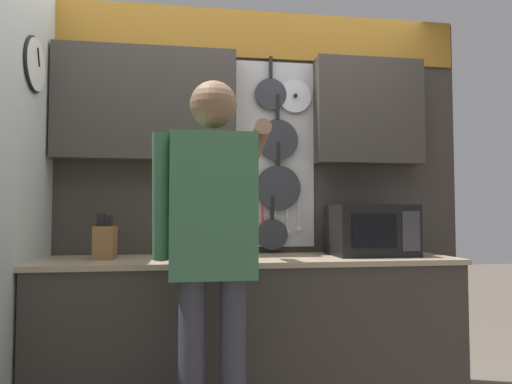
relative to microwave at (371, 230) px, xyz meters
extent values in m
cube|color=#38332D|center=(-0.75, -0.01, -0.62)|extent=(2.36, 0.59, 0.86)
cube|color=tan|center=(-0.75, -0.01, -0.17)|extent=(2.39, 0.62, 0.03)
cube|color=#38332D|center=(-0.75, 0.30, 0.20)|extent=(2.96, 0.04, 2.50)
cube|color=#99661E|center=(-0.75, 0.27, 1.29)|extent=(2.92, 0.02, 0.32)
cube|color=#38332D|center=(-1.37, 0.20, 0.78)|extent=(1.11, 0.16, 0.70)
cube|color=#38332D|center=(0.08, 0.20, 0.78)|extent=(0.72, 0.16, 0.70)
cube|color=#B2B2B2|center=(-0.55, 0.27, 0.50)|extent=(0.54, 0.01, 1.23)
cylinder|color=#2D2D33|center=(-0.58, 0.25, 0.89)|extent=(0.21, 0.02, 0.21)
cube|color=black|center=(-0.58, 0.24, 1.07)|extent=(0.02, 0.02, 0.15)
cylinder|color=#2D2D33|center=(-0.53, 0.25, 0.59)|extent=(0.27, 0.02, 0.27)
cube|color=black|center=(-0.53, 0.24, 0.80)|extent=(0.02, 0.02, 0.17)
cylinder|color=#2D2D33|center=(-0.53, 0.25, 0.27)|extent=(0.30, 0.02, 0.30)
cube|color=black|center=(-0.53, 0.24, 0.49)|extent=(0.02, 0.02, 0.15)
cylinder|color=#2D2D33|center=(-0.57, 0.25, -0.03)|extent=(0.20, 0.02, 0.20)
cube|color=black|center=(-0.57, 0.24, 0.14)|extent=(0.02, 0.02, 0.15)
cylinder|color=silver|center=(-0.42, 0.25, 0.88)|extent=(0.22, 0.01, 0.22)
sphere|color=black|center=(-0.42, 0.23, 0.88)|extent=(0.03, 0.03, 0.03)
cylinder|color=black|center=(-0.71, 0.25, 0.14)|extent=(0.01, 0.01, 0.19)
ellipsoid|color=black|center=(-0.71, 0.25, 0.03)|extent=(0.05, 0.01, 0.04)
cylinder|color=red|center=(-0.63, 0.25, 0.14)|extent=(0.01, 0.01, 0.20)
ellipsoid|color=red|center=(-0.63, 0.25, 0.02)|extent=(0.04, 0.01, 0.04)
cylinder|color=silver|center=(-0.55, 0.25, 0.13)|extent=(0.01, 0.01, 0.20)
ellipsoid|color=silver|center=(-0.55, 0.25, 0.02)|extent=(0.05, 0.01, 0.05)
cylinder|color=silver|center=(-0.47, 0.25, 0.12)|extent=(0.01, 0.01, 0.24)
ellipsoid|color=silver|center=(-0.47, 0.25, -0.01)|extent=(0.04, 0.01, 0.04)
cylinder|color=silver|center=(-0.39, 0.25, 0.12)|extent=(0.01, 0.01, 0.22)
ellipsoid|color=silver|center=(-0.39, 0.25, 0.00)|extent=(0.04, 0.01, 0.04)
cube|color=silver|center=(-1.96, -0.42, 0.20)|extent=(0.04, 1.60, 2.50)
cylinder|color=white|center=(-1.93, -0.12, 0.90)|extent=(0.02, 0.28, 0.28)
torus|color=black|center=(-1.93, -0.12, 0.90)|extent=(0.02, 0.30, 0.30)
cube|color=black|center=(-1.92, -0.10, 0.95)|extent=(0.01, 0.04, 0.10)
cube|color=black|center=(0.00, 0.00, 0.00)|extent=(0.49, 0.36, 0.31)
cube|color=black|center=(-0.05, -0.18, 0.00)|extent=(0.27, 0.01, 0.19)
cube|color=#333338|center=(0.17, -0.18, 0.00)|extent=(0.11, 0.01, 0.23)
cube|color=brown|center=(-1.57, 0.00, -0.06)|extent=(0.11, 0.15, 0.19)
cylinder|color=black|center=(-1.61, -0.03, 0.07)|extent=(0.02, 0.04, 0.08)
cylinder|color=black|center=(-1.60, -0.03, 0.07)|extent=(0.02, 0.03, 0.07)
cylinder|color=black|center=(-1.58, -0.03, 0.06)|extent=(0.02, 0.03, 0.07)
cylinder|color=black|center=(-1.57, -0.03, 0.06)|extent=(0.02, 0.03, 0.07)
cylinder|color=black|center=(-1.55, -0.03, 0.06)|extent=(0.02, 0.03, 0.06)
cylinder|color=black|center=(-1.54, -0.03, 0.06)|extent=(0.02, 0.03, 0.06)
cylinder|color=white|center=(-0.90, 0.00, -0.08)|extent=(0.13, 0.13, 0.16)
cylinder|color=tan|center=(-0.91, 0.01, 0.01)|extent=(0.03, 0.05, 0.20)
cylinder|color=black|center=(-0.90, -0.01, 0.05)|extent=(0.06, 0.02, 0.28)
cylinder|color=red|center=(-0.90, 0.03, 0.03)|extent=(0.05, 0.03, 0.24)
cylinder|color=silver|center=(-0.91, 0.00, 0.01)|extent=(0.02, 0.03, 0.22)
cylinder|color=silver|center=(-0.90, 0.01, 0.05)|extent=(0.06, 0.07, 0.28)
cylinder|color=#383842|center=(-1.09, -0.62, -0.62)|extent=(0.12, 0.12, 0.86)
cylinder|color=#383842|center=(-0.91, -0.62, -0.62)|extent=(0.12, 0.12, 0.86)
cube|color=#3D704C|center=(-1.00, -0.62, 0.13)|extent=(0.38, 0.22, 0.64)
sphere|color=brown|center=(-1.00, -0.62, 0.59)|extent=(0.21, 0.21, 0.21)
cylinder|color=#3D704C|center=(-1.23, -0.60, 0.18)|extent=(0.08, 0.18, 0.58)
cylinder|color=brown|center=(-0.77, -0.34, 0.44)|extent=(0.08, 0.58, 0.21)
camera|label=1|loc=(-1.11, -2.67, 0.10)|focal=32.00mm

